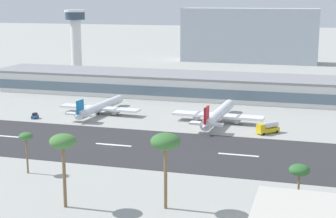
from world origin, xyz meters
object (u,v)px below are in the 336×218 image
(distant_hotel_block, at_px, (249,35))
(airliner_blue_tail_gate_0, at_px, (99,108))
(control_tower, at_px, (76,36))
(palm_tree_2, at_px, (299,171))
(service_baggage_tug_0, at_px, (35,116))
(airliner_red_tail_gate_1, at_px, (217,115))
(palm_tree_0, at_px, (63,144))
(palm_tree_1, at_px, (165,143))
(palm_tree_3, at_px, (26,138))
(terminal_building, at_px, (191,85))
(service_fuel_truck_1, at_px, (268,128))

(distant_hotel_block, distance_m, airliner_blue_tail_gate_0, 194.78)
(control_tower, height_order, palm_tree_2, control_tower)
(service_baggage_tug_0, bearing_deg, airliner_red_tail_gate_1, 98.83)
(airliner_blue_tail_gate_0, bearing_deg, palm_tree_0, -157.31)
(palm_tree_1, xyz_separation_m, palm_tree_2, (27.95, 6.22, -5.59))
(control_tower, relative_size, palm_tree_2, 3.61)
(palm_tree_1, height_order, palm_tree_3, palm_tree_1)
(airliner_red_tail_gate_1, height_order, service_baggage_tug_0, airliner_red_tail_gate_1)
(service_baggage_tug_0, bearing_deg, palm_tree_0, 32.73)
(palm_tree_3, bearing_deg, control_tower, 111.25)
(terminal_building, height_order, airliner_red_tail_gate_1, terminal_building)
(service_baggage_tug_0, relative_size, palm_tree_3, 0.29)
(palm_tree_0, bearing_deg, service_fuel_truck_1, 65.02)
(service_fuel_truck_1, distance_m, palm_tree_2, 68.26)
(terminal_building, distance_m, distant_hotel_block, 143.79)
(airliner_blue_tail_gate_0, relative_size, palm_tree_0, 2.42)
(distant_hotel_block, xyz_separation_m, airliner_blue_tail_gate_0, (-33.55, -191.18, -16.18))
(distant_hotel_block, distance_m, service_fuel_truck_1, 206.82)
(airliner_red_tail_gate_1, relative_size, palm_tree_0, 2.68)
(palm_tree_2, relative_size, palm_tree_3, 0.96)
(control_tower, relative_size, palm_tree_0, 2.30)
(airliner_red_tail_gate_1, xyz_separation_m, palm_tree_0, (-17.00, -88.61, 11.53))
(service_fuel_truck_1, xyz_separation_m, palm_tree_2, (13.02, -66.62, 7.17))
(airliner_blue_tail_gate_0, distance_m, palm_tree_3, 73.13)
(palm_tree_0, bearing_deg, airliner_red_tail_gate_1, 79.14)
(palm_tree_3, bearing_deg, terminal_building, 82.83)
(control_tower, relative_size, distant_hotel_block, 0.40)
(control_tower, xyz_separation_m, service_baggage_tug_0, (31.63, -103.34, -22.61))
(airliner_red_tail_gate_1, bearing_deg, palm_tree_2, -154.84)
(airliner_red_tail_gate_1, distance_m, palm_tree_1, 84.19)
(palm_tree_0, height_order, palm_tree_2, palm_tree_0)
(control_tower, distance_m, palm_tree_1, 203.69)
(service_baggage_tug_0, bearing_deg, service_fuel_truck_1, 89.93)
(airliner_blue_tail_gate_0, height_order, palm_tree_0, palm_tree_0)
(control_tower, height_order, distant_hotel_block, control_tower)
(airliner_red_tail_gate_1, bearing_deg, service_baggage_tug_0, 102.24)
(airliner_red_tail_gate_1, bearing_deg, palm_tree_3, 154.45)
(airliner_red_tail_gate_1, bearing_deg, distant_hotel_block, 6.58)
(control_tower, xyz_separation_m, palm_tree_2, (132.44, -168.39, -14.45))
(service_fuel_truck_1, bearing_deg, airliner_red_tail_gate_1, -75.76)
(control_tower, bearing_deg, distant_hotel_block, 49.87)
(airliner_red_tail_gate_1, xyz_separation_m, palm_tree_2, (32.45, -77.01, 6.23))
(terminal_building, bearing_deg, airliner_red_tail_gate_1, -66.24)
(palm_tree_1, xyz_separation_m, palm_tree_3, (-41.64, 13.00, -5.17))
(terminal_building, relative_size, distant_hotel_block, 2.05)
(control_tower, relative_size, palm_tree_1, 2.26)
(control_tower, xyz_separation_m, airliner_blue_tail_gate_0, (52.07, -89.62, -20.98))
(service_baggage_tug_0, xyz_separation_m, palm_tree_3, (31.22, -58.27, 8.58))
(terminal_building, xyz_separation_m, service_baggage_tug_0, (-46.34, -61.97, -4.17))
(service_baggage_tug_0, relative_size, service_fuel_truck_1, 0.40)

